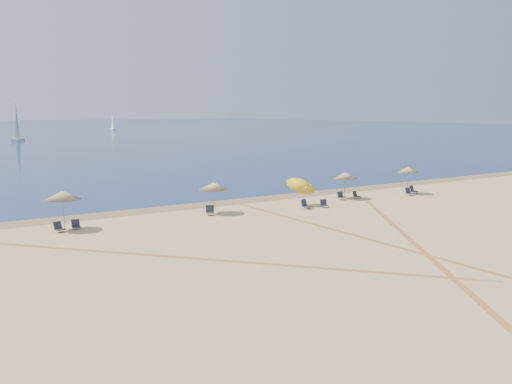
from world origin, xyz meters
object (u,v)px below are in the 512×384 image
at_px(chair_7, 356,195).
at_px(sailboat_3, 17,130).
at_px(chair_9, 413,190).
at_px(chair_3, 210,211).
at_px(sailboat_1, 112,124).
at_px(umbrella_4, 345,176).
at_px(umbrella_5, 408,170).
at_px(chair_6, 341,196).
at_px(umbrella_1, 63,195).
at_px(chair_4, 306,205).
at_px(umbrella_3, 302,183).
at_px(chair_8, 409,192).
at_px(chair_1, 59,227).
at_px(umbrella_2, 214,186).
at_px(chair_2, 76,225).
at_px(chair_5, 324,204).

height_order(chair_7, sailboat_3, sailboat_3).
bearing_deg(sailboat_3, chair_9, -57.21).
xyz_separation_m(chair_3, sailboat_1, (50.32, 171.84, 2.03)).
xyz_separation_m(umbrella_4, umbrella_5, (6.55, -0.99, 0.20)).
bearing_deg(chair_9, chair_6, 156.26).
height_order(umbrella_1, chair_4, umbrella_1).
bearing_deg(sailboat_1, umbrella_3, -97.41).
relative_size(umbrella_1, chair_8, 3.61).
distance_m(chair_1, chair_6, 22.93).
xyz_separation_m(chair_1, chair_8, (29.46, -1.48, 0.02)).
xyz_separation_m(umbrella_5, chair_8, (-0.74, -0.89, -1.84)).
relative_size(umbrella_1, chair_1, 3.27).
height_order(chair_4, sailboat_3, sailboat_3).
bearing_deg(umbrella_2, umbrella_1, 179.27).
bearing_deg(chair_4, chair_3, 149.98).
height_order(umbrella_2, chair_7, umbrella_2).
height_order(chair_9, sailboat_1, sailboat_1).
height_order(chair_2, chair_6, chair_6).
distance_m(chair_1, chair_5, 19.44).
xyz_separation_m(umbrella_4, chair_7, (0.91, -0.43, -1.69)).
xyz_separation_m(chair_8, sailboat_1, (31.32, 173.25, 2.02)).
xyz_separation_m(chair_5, chair_8, (10.13, 0.58, 0.04)).
xyz_separation_m(chair_5, sailboat_1, (41.44, 173.83, 2.06)).
height_order(umbrella_5, chair_1, umbrella_5).
relative_size(chair_2, chair_8, 0.92).
height_order(chair_6, chair_7, chair_6).
height_order(chair_4, chair_6, chair_4).
xyz_separation_m(umbrella_3, chair_7, (6.20, 0.44, -1.53)).
height_order(umbrella_3, chair_8, umbrella_3).
xyz_separation_m(umbrella_4, chair_9, (7.06, -1.25, -1.63)).
xyz_separation_m(umbrella_2, chair_5, (8.29, -2.47, -1.72)).
bearing_deg(chair_9, chair_5, 168.82).
bearing_deg(chair_4, chair_2, 156.10).
bearing_deg(umbrella_5, chair_4, -174.50).
bearing_deg(chair_8, chair_1, 174.58).
bearing_deg(chair_9, chair_4, 166.89).
height_order(umbrella_1, chair_1, umbrella_1).
bearing_deg(umbrella_2, chair_7, -1.86).
relative_size(umbrella_3, chair_3, 3.11).
height_order(sailboat_1, sailboat_3, sailboat_3).
height_order(chair_7, sailboat_1, sailboat_1).
distance_m(sailboat_1, sailboat_3, 75.53).
height_order(chair_1, chair_5, chair_1).
bearing_deg(chair_2, chair_4, -0.24).
bearing_deg(umbrella_1, umbrella_2, -0.73).
bearing_deg(chair_1, sailboat_1, 49.47).
xyz_separation_m(umbrella_4, chair_1, (-23.64, -0.40, -1.66)).
xyz_separation_m(chair_6, sailboat_1, (37.85, 171.74, 2.03)).
distance_m(umbrella_4, chair_6, 1.84).
bearing_deg(chair_1, chair_7, -21.11).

